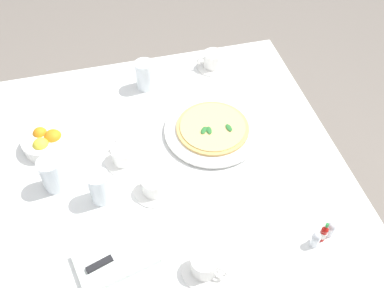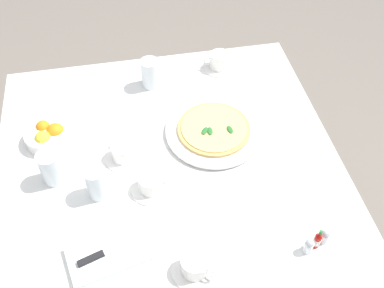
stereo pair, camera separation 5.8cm
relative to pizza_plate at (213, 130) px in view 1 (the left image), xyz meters
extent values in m
plane|color=slate|center=(-0.17, -0.10, -0.74)|extent=(8.00, 8.00, 0.00)
cube|color=white|center=(-0.17, -0.10, -0.02)|extent=(1.13, 1.13, 0.02)
cube|color=white|center=(-0.17, 0.45, -0.17)|extent=(1.13, 0.01, 0.28)
cube|color=white|center=(-0.73, -0.10, -0.17)|extent=(0.01, 1.13, 0.28)
cube|color=white|center=(0.38, -0.10, -0.17)|extent=(0.01, 1.13, 0.28)
cylinder|color=brown|center=(-0.65, 0.37, -0.38)|extent=(0.06, 0.06, 0.70)
cylinder|color=brown|center=(0.30, 0.37, -0.38)|extent=(0.06, 0.06, 0.70)
cylinder|color=white|center=(0.00, 0.00, -0.01)|extent=(0.20, 0.20, 0.01)
cylinder|color=white|center=(0.00, 0.00, 0.00)|extent=(0.34, 0.34, 0.01)
cylinder|color=#DBAD60|center=(0.00, 0.00, 0.01)|extent=(0.25, 0.25, 0.01)
cylinder|color=#EFD17A|center=(0.00, 0.00, 0.02)|extent=(0.23, 0.23, 0.00)
ellipsoid|color=#2D7533|center=(-0.02, -0.02, 0.02)|extent=(0.02, 0.04, 0.01)
ellipsoid|color=#2D7533|center=(0.05, -0.02, 0.02)|extent=(0.02, 0.04, 0.01)
ellipsoid|color=#2D7533|center=(-0.04, -0.01, 0.02)|extent=(0.04, 0.04, 0.01)
cylinder|color=white|center=(0.10, 0.35, -0.01)|extent=(0.13, 0.13, 0.01)
cylinder|color=white|center=(0.10, 0.35, 0.03)|extent=(0.08, 0.08, 0.06)
torus|color=white|center=(0.05, 0.35, 0.03)|extent=(0.04, 0.01, 0.03)
cylinder|color=black|center=(0.10, 0.35, 0.05)|extent=(0.07, 0.07, 0.00)
cylinder|color=white|center=(-0.16, -0.49, -0.01)|extent=(0.13, 0.13, 0.01)
cylinder|color=white|center=(-0.16, -0.49, 0.02)|extent=(0.08, 0.08, 0.06)
torus|color=white|center=(-0.13, -0.52, 0.03)|extent=(0.03, 0.03, 0.03)
cylinder|color=black|center=(-0.16, -0.49, 0.05)|extent=(0.07, 0.07, 0.00)
cylinder|color=white|center=(-0.32, -0.05, -0.01)|extent=(0.13, 0.13, 0.01)
cylinder|color=white|center=(-0.32, -0.05, 0.02)|extent=(0.08, 0.08, 0.06)
torus|color=white|center=(-0.33, 0.00, 0.03)|extent=(0.02, 0.04, 0.03)
cylinder|color=black|center=(-0.32, -0.05, 0.05)|extent=(0.07, 0.07, 0.00)
cylinder|color=white|center=(-0.24, -0.20, -0.01)|extent=(0.13, 0.13, 0.01)
cylinder|color=white|center=(-0.24, -0.20, 0.02)|extent=(0.08, 0.08, 0.05)
torus|color=white|center=(-0.20, -0.19, 0.02)|extent=(0.04, 0.01, 0.03)
cylinder|color=black|center=(-0.24, -0.20, 0.05)|extent=(0.07, 0.07, 0.00)
cylinder|color=white|center=(-0.54, -0.10, 0.05)|extent=(0.07, 0.07, 0.12)
cylinder|color=silver|center=(-0.54, -0.10, 0.02)|extent=(0.06, 0.06, 0.07)
cylinder|color=white|center=(-0.18, 0.29, 0.05)|extent=(0.07, 0.07, 0.11)
cylinder|color=silver|center=(-0.18, 0.29, 0.03)|extent=(0.06, 0.06, 0.09)
cylinder|color=white|center=(-0.41, -0.18, 0.05)|extent=(0.07, 0.07, 0.11)
cylinder|color=silver|center=(-0.41, -0.18, 0.03)|extent=(0.06, 0.06, 0.07)
cube|color=white|center=(-0.39, -0.40, 0.00)|extent=(0.24, 0.18, 0.02)
cube|color=silver|center=(-0.34, -0.38, 0.01)|extent=(0.12, 0.05, 0.01)
cube|color=black|center=(-0.44, -0.41, 0.01)|extent=(0.08, 0.04, 0.01)
cylinder|color=white|center=(-0.57, 0.07, 0.01)|extent=(0.15, 0.15, 0.04)
sphere|color=orange|center=(-0.54, 0.08, 0.02)|extent=(0.06, 0.06, 0.06)
sphere|color=orange|center=(-0.58, 0.10, 0.03)|extent=(0.05, 0.05, 0.05)
sphere|color=yellow|center=(-0.58, 0.05, 0.03)|extent=(0.06, 0.06, 0.06)
cylinder|color=#B7140F|center=(0.19, -0.48, 0.02)|extent=(0.02, 0.02, 0.05)
cylinder|color=white|center=(0.19, -0.48, 0.02)|extent=(0.02, 0.02, 0.02)
cone|color=#B7140F|center=(0.19, -0.48, 0.05)|extent=(0.02, 0.02, 0.02)
cylinder|color=#1E722D|center=(0.19, -0.48, 0.07)|extent=(0.01, 0.01, 0.01)
cylinder|color=white|center=(0.22, -0.47, 0.01)|extent=(0.03, 0.03, 0.04)
cylinder|color=white|center=(0.22, -0.47, 0.00)|extent=(0.02, 0.02, 0.03)
sphere|color=silver|center=(0.22, -0.47, 0.03)|extent=(0.02, 0.02, 0.02)
cylinder|color=white|center=(0.16, -0.49, 0.01)|extent=(0.03, 0.03, 0.04)
cylinder|color=#38332D|center=(0.16, -0.49, 0.00)|extent=(0.02, 0.02, 0.03)
sphere|color=silver|center=(0.16, -0.49, 0.03)|extent=(0.02, 0.02, 0.02)
camera|label=1|loc=(-0.32, -0.98, 1.12)|focal=40.62mm
camera|label=2|loc=(-0.27, -0.99, 1.12)|focal=40.62mm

